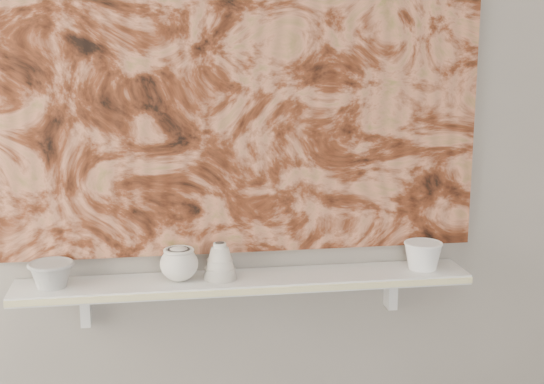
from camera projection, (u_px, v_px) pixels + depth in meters
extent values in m
plane|color=gray|center=(240.00, 138.00, 2.34)|extent=(3.60, 0.00, 3.60)
cube|color=silver|center=(245.00, 282.00, 2.34)|extent=(1.40, 0.18, 0.03)
cube|color=beige|center=(249.00, 292.00, 2.25)|extent=(1.40, 0.01, 0.02)
cube|color=silver|center=(86.00, 306.00, 2.34)|extent=(0.03, 0.06, 0.12)
cube|color=silver|center=(391.00, 290.00, 2.49)|extent=(0.03, 0.06, 0.12)
cube|color=maroon|center=(240.00, 76.00, 2.29)|extent=(1.50, 0.02, 1.10)
cube|color=black|center=(382.00, 173.00, 2.41)|extent=(0.09, 0.00, 0.08)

